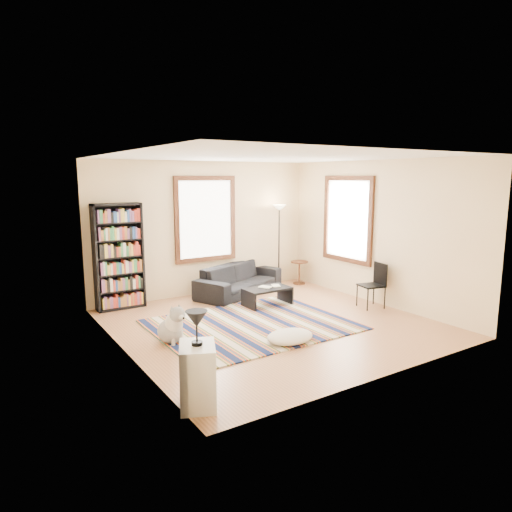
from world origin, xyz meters
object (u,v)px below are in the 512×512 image
bookshelf (119,257)px  coffee_table (267,297)px  sofa (239,279)px  floor_cushion (290,336)px  white_cabinet (198,376)px  side_table (299,273)px  floor_lamp (279,246)px  folding_chair (371,286)px  dog (170,324)px

bookshelf → coffee_table: (2.44, -1.39, -0.82)m
sofa → bookshelf: bookshelf is taller
coffee_table → floor_cushion: bearing=-114.3°
white_cabinet → side_table: bearing=66.0°
floor_lamp → side_table: 0.85m
folding_chair → dog: size_ratio=1.45×
bookshelf → coffee_table: 2.92m
sofa → folding_chair: bearing=-78.3°
sofa → dog: 3.09m
bookshelf → coffee_table: bearing=-29.7°
dog → bookshelf: bearing=81.0°
floor_cushion → dog: size_ratio=1.27×
coffee_table → floor_lamp: size_ratio=0.48×
folding_chair → bookshelf: bearing=160.1°
sofa → white_cabinet: (-2.87, -3.96, 0.04)m
bookshelf → white_cabinet: bookshelf is taller
floor_lamp → white_cabinet: bearing=-134.4°
dog → sofa: bearing=28.4°
sofa → folding_chair: folding_chair is taller
floor_lamp → bookshelf: bearing=177.3°
floor_cushion → white_cabinet: (-2.01, -1.01, 0.26)m
floor_lamp → floor_cushion: bearing=-122.8°
sofa → white_cabinet: size_ratio=3.05×
white_cabinet → coffee_table: bearing=69.7°
bookshelf → folding_chair: 4.82m
floor_lamp → sofa: bearing=-174.9°
sofa → coffee_table: sofa is taller
bookshelf → floor_lamp: 3.58m
side_table → folding_chair: size_ratio=0.63×
floor_cushion → folding_chair: size_ratio=0.88×
sofa → floor_cushion: 3.08m
white_cabinet → dog: size_ratio=1.18×
floor_lamp → dog: 4.11m
bookshelf → side_table: 4.17m
floor_cushion → white_cabinet: size_ratio=1.08×
side_table → white_cabinet: bearing=-138.7°
bookshelf → folding_chair: bookshelf is taller
side_table → floor_cushion: bearing=-130.1°
coffee_table → floor_cushion: size_ratio=1.19×
floor_lamp → white_cabinet: size_ratio=2.66×
floor_cushion → floor_lamp: floor_lamp is taller
sofa → side_table: (1.63, 0.00, -0.04)m
floor_cushion → folding_chair: (2.44, 0.67, 0.34)m
folding_chair → white_cabinet: 4.76m
floor_cushion → bookshelf: bearing=116.6°
bookshelf → floor_lamp: size_ratio=1.08×
side_table → dog: 4.47m
bookshelf → sofa: bearing=-6.2°
dog → floor_lamp: bearing=19.4°
bookshelf → floor_cushion: size_ratio=2.65×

